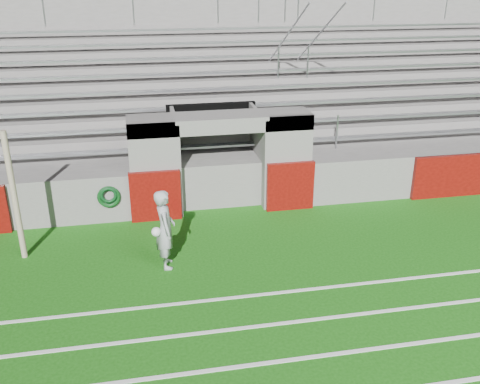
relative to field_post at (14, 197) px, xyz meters
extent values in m
plane|color=#15540E|center=(4.87, -1.54, -1.49)|extent=(90.00, 90.00, 0.00)
cylinder|color=tan|center=(0.00, 0.00, 0.00)|extent=(0.13, 0.13, 2.99)
cube|color=white|center=(4.87, -4.54, -1.49)|extent=(28.00, 0.09, 0.01)
cube|color=white|center=(4.87, -3.54, -1.49)|extent=(28.00, 0.09, 0.01)
cube|color=white|center=(4.87, -2.54, -1.49)|extent=(28.00, 0.09, 0.01)
cube|color=slate|center=(3.07, 1.96, -0.19)|extent=(1.20, 1.00, 2.60)
cube|color=slate|center=(6.67, 1.96, -0.19)|extent=(1.20, 1.00, 2.60)
cube|color=black|center=(4.87, 3.66, -0.24)|extent=(2.60, 0.20, 2.50)
cube|color=slate|center=(3.72, 2.56, -0.24)|extent=(0.10, 2.20, 2.50)
cube|color=slate|center=(6.02, 2.56, -0.24)|extent=(0.10, 2.20, 2.50)
cube|color=slate|center=(4.87, 1.96, 0.91)|extent=(4.80, 1.00, 0.40)
cube|color=slate|center=(4.87, 5.81, -0.34)|extent=(26.00, 8.00, 0.20)
cube|color=slate|center=(4.87, 5.81, -0.97)|extent=(26.00, 8.00, 1.05)
cube|color=#510906|center=(3.07, 1.41, -0.82)|extent=(1.30, 0.15, 1.35)
cube|color=#510906|center=(6.67, 1.41, -0.82)|extent=(1.30, 0.15, 1.35)
cube|color=#510906|center=(11.37, 1.41, -0.87)|extent=(2.20, 0.15, 1.25)
cube|color=gray|center=(4.87, 2.89, -0.02)|extent=(23.00, 0.28, 0.06)
cube|color=slate|center=(4.87, 3.74, -0.05)|extent=(24.00, 0.75, 0.38)
cube|color=gray|center=(4.87, 3.64, 0.36)|extent=(23.00, 0.28, 0.06)
cube|color=slate|center=(4.87, 4.49, 0.14)|extent=(24.00, 0.75, 0.76)
cube|color=gray|center=(4.87, 4.39, 0.74)|extent=(23.00, 0.28, 0.06)
cube|color=slate|center=(4.87, 5.24, 0.33)|extent=(24.00, 0.75, 1.14)
cube|color=gray|center=(4.87, 5.14, 1.12)|extent=(23.00, 0.28, 0.06)
cube|color=slate|center=(4.87, 5.99, 0.52)|extent=(24.00, 0.75, 1.52)
cube|color=gray|center=(4.87, 5.89, 1.50)|extent=(23.00, 0.28, 0.06)
cube|color=slate|center=(4.87, 6.74, 0.71)|extent=(24.00, 0.75, 1.90)
cube|color=gray|center=(4.87, 6.64, 1.88)|extent=(23.00, 0.28, 0.06)
cube|color=slate|center=(4.87, 7.49, 0.90)|extent=(24.00, 0.75, 2.28)
cube|color=gray|center=(4.87, 7.39, 2.26)|extent=(23.00, 0.28, 0.06)
cube|color=slate|center=(4.87, 8.24, 1.09)|extent=(24.00, 0.75, 2.66)
cube|color=gray|center=(4.87, 8.14, 2.64)|extent=(23.00, 0.28, 0.06)
cube|color=slate|center=(4.87, 8.91, 1.15)|extent=(26.00, 0.60, 5.29)
cylinder|color=#A5A8AD|center=(7.37, 2.61, 0.26)|extent=(0.05, 0.05, 1.00)
cylinder|color=#A5A8AD|center=(7.37, 5.61, 1.78)|extent=(0.05, 0.05, 1.00)
cylinder|color=#A5A8AD|center=(7.37, 8.61, 3.30)|extent=(0.05, 0.05, 1.00)
cylinder|color=#A5A8AD|center=(7.37, 5.61, 2.28)|extent=(0.05, 6.02, 3.08)
cylinder|color=#A5A8AD|center=(8.37, 2.61, 0.26)|extent=(0.05, 0.05, 1.00)
cylinder|color=#A5A8AD|center=(8.37, 5.61, 1.78)|extent=(0.05, 0.05, 1.00)
cylinder|color=#A5A8AD|center=(8.37, 8.61, 3.30)|extent=(0.05, 0.05, 1.00)
cylinder|color=#A5A8AD|center=(8.37, 5.61, 2.28)|extent=(0.05, 6.02, 3.08)
cylinder|color=#A5A8AD|center=(-0.13, 8.61, 3.35)|extent=(0.05, 0.05, 1.10)
cylinder|color=#A5A8AD|center=(2.87, 8.61, 3.35)|extent=(0.05, 0.05, 1.10)
cylinder|color=#A5A8AD|center=(5.87, 8.61, 3.35)|extent=(0.05, 0.05, 1.10)
cylinder|color=#A5A8AD|center=(8.87, 8.61, 3.35)|extent=(0.05, 0.05, 1.10)
cylinder|color=#A5A8AD|center=(11.87, 8.61, 3.35)|extent=(0.05, 0.05, 1.10)
cylinder|color=#A5A8AD|center=(14.87, 8.61, 3.35)|extent=(0.05, 0.05, 1.10)
imported|color=#A1A6AA|center=(3.18, -1.01, -0.59)|extent=(0.45, 0.67, 1.80)
sphere|color=white|center=(2.98, -1.13, -0.58)|extent=(0.20, 0.20, 0.20)
torus|color=#0C3D14|center=(1.90, 1.41, -0.75)|extent=(0.59, 0.11, 0.59)
torus|color=#0B3816|center=(1.90, 1.36, -0.68)|extent=(0.43, 0.08, 0.43)
camera|label=1|loc=(2.81, -11.45, 4.58)|focal=40.00mm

